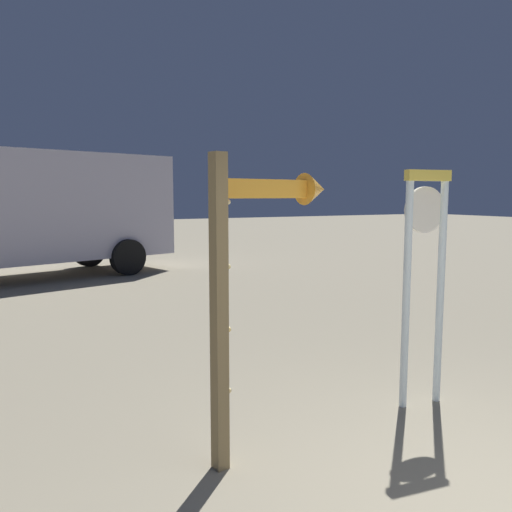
# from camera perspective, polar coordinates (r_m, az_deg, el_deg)

# --- Properties ---
(standing_clock) EXTENTS (0.48, 0.14, 2.23)m
(standing_clock) POSITION_cam_1_polar(r_m,az_deg,el_deg) (5.13, 17.92, -0.58)
(standing_clock) COLOR white
(standing_clock) RESTS_ON ground_plane
(arrow_sign) EXTENTS (1.09, 0.36, 2.30)m
(arrow_sign) POSITION_cam_1_polar(r_m,az_deg,el_deg) (3.88, 0.33, 0.30)
(arrow_sign) COLOR olive
(arrow_sign) RESTS_ON ground_plane
(box_truck_near) EXTENTS (7.28, 4.09, 3.01)m
(box_truck_near) POSITION_cam_1_polar(r_m,az_deg,el_deg) (13.62, -22.74, 4.69)
(box_truck_near) COLOR silver
(box_truck_near) RESTS_ON ground_plane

